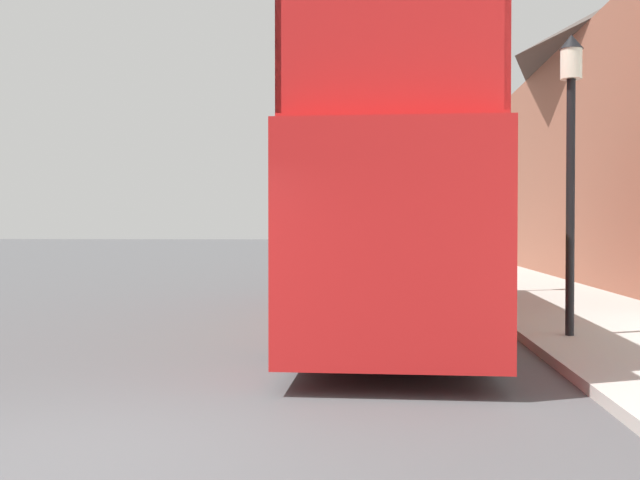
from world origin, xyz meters
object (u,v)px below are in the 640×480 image
at_px(lamp_post_second, 485,166).
at_px(parked_car_ahead_of_bus, 414,264).
at_px(tour_bus, 391,220).
at_px(lamp_post_nearest, 571,128).

bearing_deg(lamp_post_second, parked_car_ahead_of_bus, 121.84).
bearing_deg(tour_bus, parked_car_ahead_of_bus, 85.45).
bearing_deg(lamp_post_second, tour_bus, -114.33).
xyz_separation_m(lamp_post_nearest, lamp_post_second, (-0.21, 7.42, 0.00)).
height_order(parked_car_ahead_of_bus, lamp_post_nearest, lamp_post_nearest).
height_order(tour_bus, parked_car_ahead_of_bus, tour_bus).
xyz_separation_m(tour_bus, lamp_post_second, (2.45, 5.42, 1.38)).
height_order(parked_car_ahead_of_bus, lamp_post_second, lamp_post_second).
height_order(tour_bus, lamp_post_second, lamp_post_second).
relative_size(lamp_post_nearest, lamp_post_second, 1.00).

